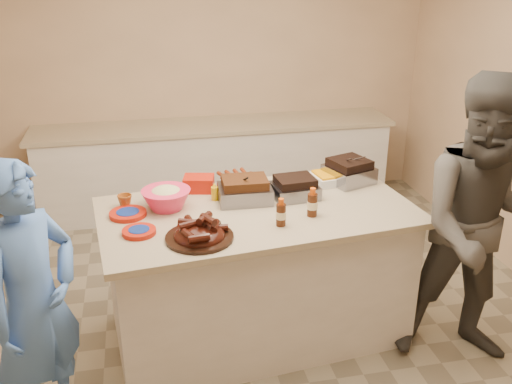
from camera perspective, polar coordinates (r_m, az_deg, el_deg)
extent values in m
cube|color=#47230F|center=(3.79, -1.12, -0.90)|extent=(0.36, 0.28, 0.10)
cube|color=black|center=(3.86, 3.88, -0.49)|extent=(0.31, 0.27, 0.09)
cube|color=gray|center=(4.16, 9.21, 1.02)|extent=(0.37, 0.37, 0.12)
cylinder|color=silver|center=(4.05, -1.56, 0.67)|extent=(0.40, 0.40, 0.06)
cube|color=#F2A003|center=(4.15, 7.75, 1.02)|extent=(0.33, 0.26, 0.08)
cylinder|color=#3C1A0A|center=(3.46, 2.49, -3.35)|extent=(0.07, 0.07, 0.18)
cylinder|color=#3C1A0A|center=(3.60, 5.61, -2.38)|extent=(0.07, 0.07, 0.19)
cylinder|color=gold|center=(3.82, -4.15, -0.80)|extent=(0.05, 0.05, 0.12)
imported|color=silver|center=(3.78, -1.56, -1.01)|extent=(0.13, 0.06, 0.13)
cylinder|color=#A71708|center=(3.67, -12.67, -2.34)|extent=(0.26, 0.26, 0.03)
cylinder|color=#A71708|center=(3.43, -11.60, -4.11)|extent=(0.22, 0.22, 0.03)
imported|color=#9A511A|center=(3.79, -12.92, -1.50)|extent=(0.10, 0.10, 0.09)
cube|color=#A71708|center=(3.98, -5.71, 0.16)|extent=(0.23, 0.19, 0.10)
imported|color=#4D4A45|center=(4.21, 19.90, -14.79)|extent=(1.39, 2.05, 0.71)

